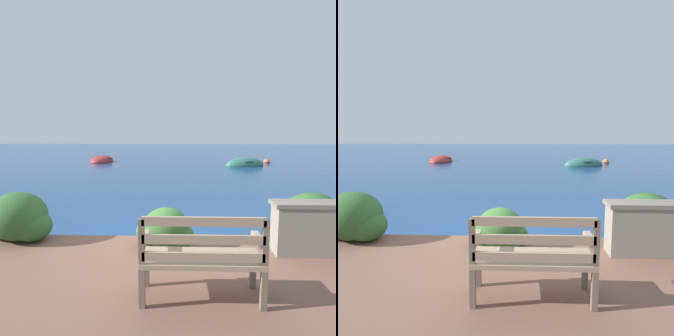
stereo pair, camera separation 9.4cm
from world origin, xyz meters
The scene contains 9 objects.
ground_plane centered at (0.00, 0.00, 0.00)m, with size 80.00×80.00×0.00m.
park_bench centered at (0.52, -1.87, 0.70)m, with size 1.25×0.48×0.93m.
stone_wall centered at (2.36, -0.63, 0.60)m, with size 1.51×0.39×0.75m.
hedge_clump_far_left centered at (-2.27, -0.24, 0.56)m, with size 1.14×0.82×0.78m.
hedge_clump_left centered at (0.09, -0.45, 0.48)m, with size 0.88×0.63×0.60m.
hedge_clump_centre centered at (2.32, -0.24, 0.56)m, with size 1.17×0.84×0.80m.
rowboat_nearest centered at (3.99, 11.86, 0.07)m, with size 2.44×1.57×0.85m.
rowboat_mid centered at (-4.53, 13.90, 0.06)m, with size 1.46×2.47×0.72m.
mooring_buoy centered at (5.65, 13.47, 0.07)m, with size 0.43×0.43×0.39m.
Camera 1 is at (0.28, -4.77, 1.95)m, focal length 32.00 mm.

